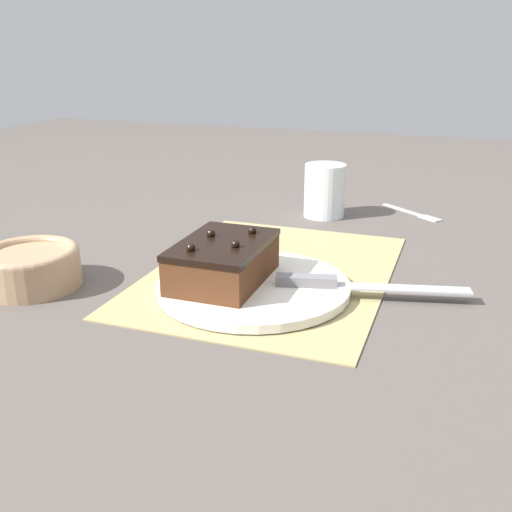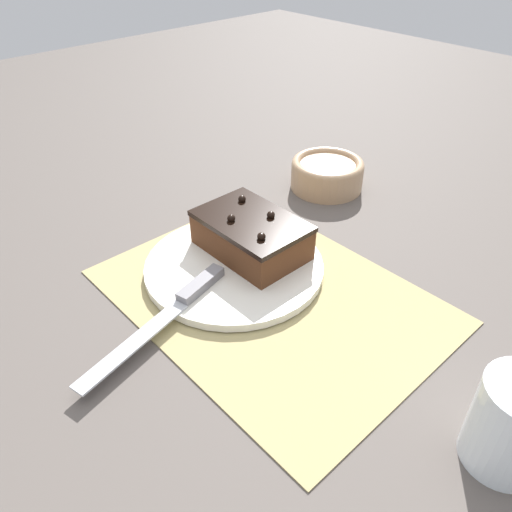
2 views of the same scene
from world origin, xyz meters
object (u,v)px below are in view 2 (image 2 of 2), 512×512
Objects in this scene: cake_plate at (233,267)px; serving_knife at (180,302)px; chocolate_cake at (251,235)px; small_bowl at (327,173)px.

cake_plate is 0.11m from serving_knife.
chocolate_cake is 0.64× the size of serving_knife.
chocolate_cake reaches higher than small_bowl.
chocolate_cake reaches higher than cake_plate.
small_bowl is at bearing -73.99° from chocolate_cake.
small_bowl is (0.08, -0.30, 0.02)m from cake_plate.
cake_plate is 0.06m from chocolate_cake.
cake_plate is at bearing -91.62° from serving_knife.
chocolate_cake is (0.01, -0.04, 0.03)m from cake_plate.
cake_plate is 1.04× the size of serving_knife.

